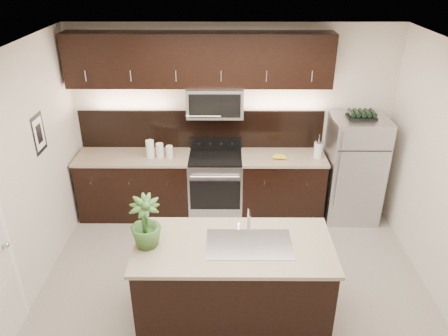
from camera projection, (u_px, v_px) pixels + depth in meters
name	position (u px, v px, depth m)	size (l,w,h in m)	color
ground	(234.00, 291.00, 5.04)	(4.50, 4.50, 0.00)	gray
room_walls	(225.00, 160.00, 4.24)	(4.52, 4.02, 2.71)	beige
counter_run	(202.00, 185.00, 6.34)	(3.51, 0.65, 0.94)	black
upper_fixtures	(201.00, 68.00, 5.72)	(3.49, 0.40, 1.66)	black
island	(233.00, 281.00, 4.49)	(1.96, 0.96, 0.94)	black
sink_faucet	(249.00, 243.00, 4.28)	(0.84, 0.50, 0.28)	silver
refrigerator	(354.00, 169.00, 6.14)	(0.74, 0.67, 1.53)	#B2B2B7
wine_rack	(362.00, 115.00, 5.78)	(0.38, 0.23, 0.09)	black
plant	(145.00, 222.00, 4.15)	(0.30, 0.30, 0.53)	#2F5622
canisters	(157.00, 150.00, 6.03)	(0.37, 0.12, 0.25)	silver
french_press	(318.00, 149.00, 6.02)	(0.12, 0.12, 0.34)	silver
bananas	(276.00, 156.00, 6.04)	(0.20, 0.16, 0.06)	gold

